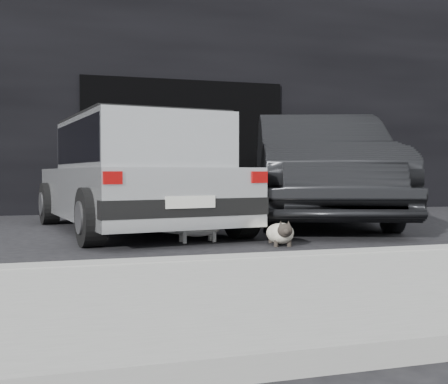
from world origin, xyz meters
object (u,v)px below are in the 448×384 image
object	(u,v)px
silver_hatchback	(135,169)
cat_white	(201,224)
second_car	(317,168)
cat_siamese	(281,233)

from	to	relation	value
silver_hatchback	cat_white	xyz separation A→B (m)	(0.55, -1.38, -0.63)
silver_hatchback	second_car	size ratio (longest dim) A/B	0.84
cat_white	second_car	bearing A→B (deg)	125.60
cat_siamese	silver_hatchback	bearing A→B (deg)	-44.51
cat_siamese	second_car	bearing A→B (deg)	-112.15
silver_hatchback	cat_siamese	xyz separation A→B (m)	(1.29, -1.92, -0.70)
second_car	cat_white	size ratio (longest dim) A/B	5.91
second_car	cat_white	xyz separation A→B (m)	(-2.35, -1.86, -0.65)
second_car	silver_hatchback	bearing A→B (deg)	-151.97
cat_siamese	cat_white	xyz separation A→B (m)	(-0.74, 0.54, 0.07)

